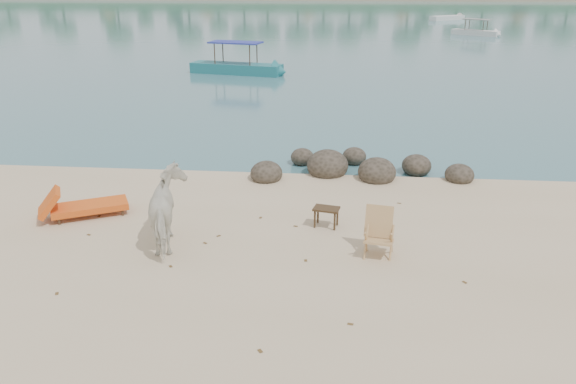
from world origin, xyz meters
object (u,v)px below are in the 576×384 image
at_px(boat_near, 236,47).
at_px(boulders, 352,168).
at_px(side_table, 326,219).
at_px(deck_chair, 379,235).
at_px(lounge_chair, 89,204).
at_px(cow, 170,211).

bearing_deg(boat_near, boulders, -57.23).
xyz_separation_m(side_table, deck_chair, (1.10, -1.33, 0.25)).
height_order(boulders, boat_near, boat_near).
bearing_deg(deck_chair, lounge_chair, 177.76).
bearing_deg(lounge_chair, boat_near, 63.74).
bearing_deg(boat_near, deck_chair, -60.51).
distance_m(cow, boat_near, 22.76).
relative_size(boulders, lounge_chair, 2.89).
xyz_separation_m(lounge_chair, boat_near, (-0.24, 21.27, 1.17)).
bearing_deg(deck_chair, boat_near, 117.18).
bearing_deg(cow, deck_chair, 160.84).
xyz_separation_m(boulders, cow, (-3.90, -4.96, 0.62)).
xyz_separation_m(side_table, lounge_chair, (-5.62, 0.15, 0.10)).
xyz_separation_m(boulders, side_table, (-0.66, -3.78, 0.06)).
relative_size(boulders, cow, 3.33).
relative_size(lounge_chair, deck_chair, 2.24).
distance_m(boulders, lounge_chair, 7.26).
bearing_deg(boat_near, cow, -70.92).
bearing_deg(boulders, lounge_chair, -149.93).
bearing_deg(side_table, cow, -147.50).
bearing_deg(boulders, boat_near, 110.30).
bearing_deg(deck_chair, cow, -171.83).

